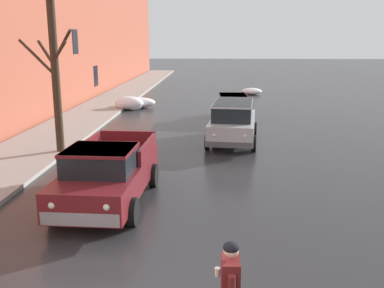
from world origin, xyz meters
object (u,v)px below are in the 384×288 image
object	(u,v)px
bare_tree_second_along_sidewalk	(54,64)
suv_silver_parked_kerbside_close	(233,121)
pickup_truck_maroon_approaching_near_lane	(107,174)
sedan_maroon_parked_kerbside_mid	(233,107)

from	to	relation	value
bare_tree_second_along_sidewalk	suv_silver_parked_kerbside_close	xyz separation A→B (m)	(6.98, 2.43, -2.59)
pickup_truck_maroon_approaching_near_lane	sedan_maroon_parked_kerbside_mid	xyz separation A→B (m)	(3.99, 13.47, -0.13)
suv_silver_parked_kerbside_close	sedan_maroon_parked_kerbside_mid	world-z (taller)	suv_silver_parked_kerbside_close
suv_silver_parked_kerbside_close	sedan_maroon_parked_kerbside_mid	distance (m)	5.77
bare_tree_second_along_sidewalk	sedan_maroon_parked_kerbside_mid	size ratio (longest dim) A/B	1.65
pickup_truck_maroon_approaching_near_lane	sedan_maroon_parked_kerbside_mid	bearing A→B (deg)	73.51
sedan_maroon_parked_kerbside_mid	suv_silver_parked_kerbside_close	bearing A→B (deg)	-92.25
sedan_maroon_parked_kerbside_mid	bare_tree_second_along_sidewalk	bearing A→B (deg)	-131.31
pickup_truck_maroon_approaching_near_lane	bare_tree_second_along_sidewalk	bearing A→B (deg)	121.42
suv_silver_parked_kerbside_close	bare_tree_second_along_sidewalk	bearing A→B (deg)	-160.78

